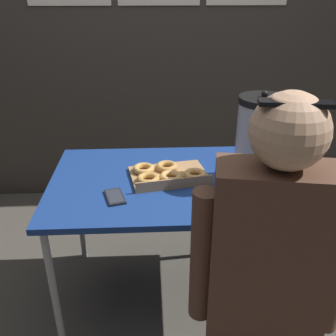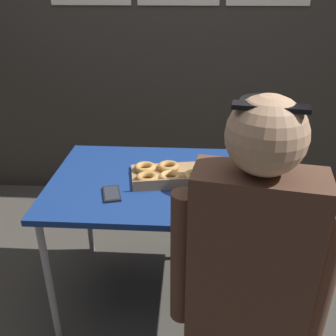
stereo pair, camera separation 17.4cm
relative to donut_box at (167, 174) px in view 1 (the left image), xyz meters
name	(u,v)px [view 1 (the left image)]	position (x,y,z in m)	size (l,w,h in m)	color
ground_plane	(168,292)	(0.00, -0.01, -0.73)	(12.00, 12.00, 0.00)	#4C473F
back_wall	(159,30)	(0.00, 1.18, 0.52)	(6.00, 0.11, 2.50)	#38332D
folding_table	(167,189)	(0.00, -0.01, -0.07)	(1.10, 0.75, 0.71)	navy
donut_box	(167,174)	(0.00, 0.00, 0.00)	(0.40, 0.31, 0.05)	tan
coffee_urn	(259,140)	(0.41, -0.04, 0.18)	(0.22, 0.24, 0.43)	#B7B7BC
cell_phone	(115,197)	(-0.23, -0.17, -0.01)	(0.11, 0.15, 0.01)	black
person_seated	(266,285)	(0.30, -0.63, -0.10)	(0.51, 0.26, 1.30)	#33332D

